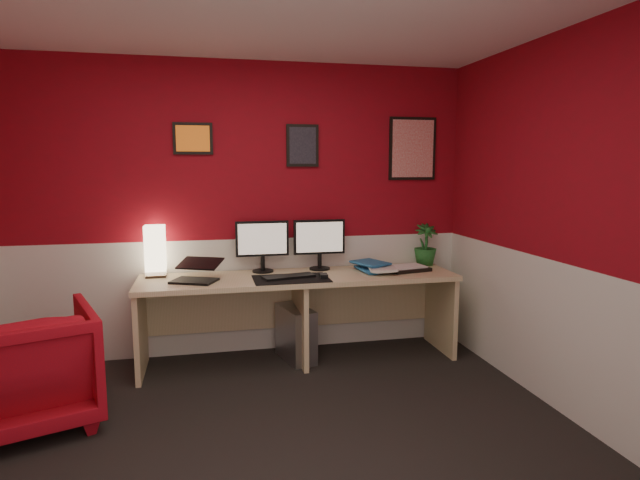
{
  "coord_description": "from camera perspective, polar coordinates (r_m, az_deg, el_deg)",
  "views": [
    {
      "loc": [
        -0.28,
        -2.79,
        1.63
      ],
      "look_at": [
        0.6,
        1.21,
        1.05
      ],
      "focal_mm": 29.57,
      "sensor_mm": 36.0,
      "label": 1
    }
  ],
  "objects": [
    {
      "name": "ground",
      "position": [
        3.25,
        -6.24,
        -22.13
      ],
      "size": [
        4.0,
        3.5,
        0.01
      ],
      "primitive_type": "cube",
      "color": "black",
      "rests_on": "ground"
    },
    {
      "name": "wall_back",
      "position": [
        4.57,
        -8.87,
        3.2
      ],
      "size": [
        4.0,
        0.01,
        2.5
      ],
      "primitive_type": "cube",
      "color": "maroon",
      "rests_on": "ground"
    },
    {
      "name": "wall_front",
      "position": [
        1.15,
        2.52,
        -11.4
      ],
      "size": [
        4.0,
        0.01,
        2.5
      ],
      "primitive_type": "cube",
      "color": "maroon",
      "rests_on": "ground"
    },
    {
      "name": "wall_right",
      "position": [
        3.63,
        26.65,
        1.18
      ],
      "size": [
        0.01,
        3.5,
        2.5
      ],
      "primitive_type": "cube",
      "color": "maroon",
      "rests_on": "ground"
    },
    {
      "name": "wainscot_back",
      "position": [
        4.69,
        -8.66,
        -5.98
      ],
      "size": [
        4.0,
        0.01,
        1.0
      ],
      "primitive_type": "cube",
      "color": "silver",
      "rests_on": "ground"
    },
    {
      "name": "wainscot_right",
      "position": [
        3.78,
        25.86,
        -10.19
      ],
      "size": [
        0.01,
        3.5,
        1.0
      ],
      "primitive_type": "cube",
      "color": "silver",
      "rests_on": "ground"
    },
    {
      "name": "desk",
      "position": [
        4.45,
        -2.2,
        -8.46
      ],
      "size": [
        2.6,
        0.65,
        0.73
      ],
      "primitive_type": "cube",
      "color": "#CAB882",
      "rests_on": "ground"
    },
    {
      "name": "shoji_lamp",
      "position": [
        4.49,
        -17.38,
        -1.28
      ],
      "size": [
        0.16,
        0.16,
        0.4
      ],
      "primitive_type": "cube",
      "color": "#FFE5B2",
      "rests_on": "desk"
    },
    {
      "name": "laptop",
      "position": [
        4.21,
        -13.5,
        -2.98
      ],
      "size": [
        0.4,
        0.35,
        0.22
      ],
      "primitive_type": "cube",
      "rotation": [
        0.0,
        0.0,
        -0.43
      ],
      "color": "black",
      "rests_on": "desk"
    },
    {
      "name": "monitor_left",
      "position": [
        4.48,
        -6.25,
        0.19
      ],
      "size": [
        0.45,
        0.06,
        0.58
      ],
      "primitive_type": "cube",
      "color": "black",
      "rests_on": "desk"
    },
    {
      "name": "monitor_right",
      "position": [
        4.56,
        -0.04,
        0.38
      ],
      "size": [
        0.45,
        0.06,
        0.58
      ],
      "primitive_type": "cube",
      "color": "black",
      "rests_on": "desk"
    },
    {
      "name": "desk_mat",
      "position": [
        4.23,
        -3.14,
        -4.2
      ],
      "size": [
        0.6,
        0.38,
        0.01
      ],
      "primitive_type": "cube",
      "color": "black",
      "rests_on": "desk"
    },
    {
      "name": "keyboard",
      "position": [
        4.25,
        -3.39,
        -3.97
      ],
      "size": [
        0.44,
        0.23,
        0.02
      ],
      "primitive_type": "cube",
      "rotation": [
        0.0,
        0.0,
        0.21
      ],
      "color": "black",
      "rests_on": "desk_mat"
    },
    {
      "name": "mouse",
      "position": [
        4.25,
        0.39,
        -3.88
      ],
      "size": [
        0.07,
        0.1,
        0.03
      ],
      "primitive_type": "cube",
      "rotation": [
        0.0,
        0.0,
        -0.08
      ],
      "color": "black",
      "rests_on": "desk_mat"
    },
    {
      "name": "book_bottom",
      "position": [
        4.5,
        4.4,
        -3.29
      ],
      "size": [
        0.27,
        0.34,
        0.03
      ],
      "primitive_type": "imported",
      "rotation": [
        0.0,
        0.0,
        0.09
      ],
      "color": "#205F96",
      "rests_on": "desk"
    },
    {
      "name": "book_middle",
      "position": [
        4.46,
        5.28,
        -3.08
      ],
      "size": [
        0.28,
        0.35,
        0.02
      ],
      "primitive_type": "imported",
      "rotation": [
        0.0,
        0.0,
        -0.19
      ],
      "color": "silver",
      "rests_on": "book_bottom"
    },
    {
      "name": "book_top",
      "position": [
        4.49,
        4.38,
        -2.69
      ],
      "size": [
        0.33,
        0.37,
        0.03
      ],
      "primitive_type": "imported",
      "rotation": [
        0.0,
        0.0,
        0.4
      ],
      "color": "#205F96",
      "rests_on": "book_middle"
    },
    {
      "name": "zen_tray",
      "position": [
        4.62,
        9.39,
        -3.09
      ],
      "size": [
        0.39,
        0.32,
        0.03
      ],
      "primitive_type": "cube",
      "rotation": [
        0.0,
        0.0,
        0.21
      ],
      "color": "black",
      "rests_on": "desk"
    },
    {
      "name": "potted_plant",
      "position": [
        4.88,
        11.34,
        -0.48
      ],
      "size": [
        0.22,
        0.22,
        0.38
      ],
      "primitive_type": "imported",
      "rotation": [
        0.0,
        0.0,
        0.05
      ],
      "color": "#19591E",
      "rests_on": "desk"
    },
    {
      "name": "pc_tower",
      "position": [
        4.52,
        -2.63,
        -10.06
      ],
      "size": [
        0.3,
        0.48,
        0.45
      ],
      "primitive_type": "cube",
      "rotation": [
        0.0,
        0.0,
        0.24
      ],
      "color": "#99999E",
      "rests_on": "ground"
    },
    {
      "name": "armchair",
      "position": [
        3.85,
        -29.32,
        -12.0
      ],
      "size": [
        1.04,
        1.05,
        0.75
      ],
      "primitive_type": "imported",
      "rotation": [
        0.0,
        0.0,
        3.49
      ],
      "color": "#B70B18",
      "rests_on": "ground"
    },
    {
      "name": "art_left",
      "position": [
        4.53,
        -13.59,
        10.62
      ],
      "size": [
        0.32,
        0.02,
        0.26
      ],
      "primitive_type": "cube",
      "color": "orange",
      "rests_on": "wall_back"
    },
    {
      "name": "art_center",
      "position": [
        4.61,
        -1.91,
        10.18
      ],
      "size": [
        0.28,
        0.02,
        0.36
      ],
      "primitive_type": "cube",
      "color": "black",
      "rests_on": "wall_back"
    },
    {
      "name": "art_right",
      "position": [
        4.9,
        9.97,
        9.7
      ],
      "size": [
        0.44,
        0.02,
        0.56
      ],
      "primitive_type": "cube",
      "color": "red",
      "rests_on": "wall_back"
    }
  ]
}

